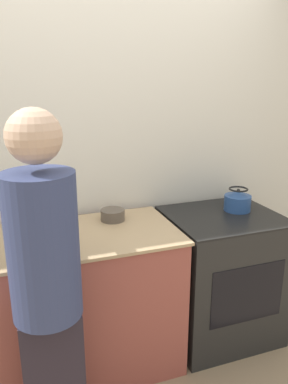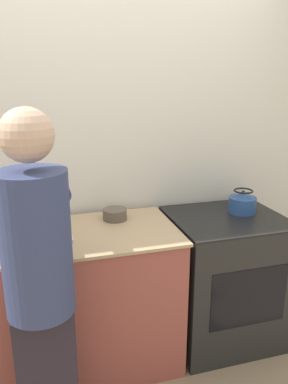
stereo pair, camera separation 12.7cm
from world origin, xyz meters
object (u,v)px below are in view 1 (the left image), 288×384
(cutting_board, at_px, (45,238))
(kettle, at_px, (238,201))
(oven, at_px, (220,275))
(knife, at_px, (44,236))
(person, at_px, (46,282))

(cutting_board, xyz_separation_m, kettle, (1.31, 0.07, 0.06))
(oven, xyz_separation_m, knife, (-1.18, -0.01, 0.47))
(oven, height_order, cutting_board, cutting_board)
(oven, relative_size, kettle, 4.91)
(knife, bearing_deg, person, -99.42)
(knife, height_order, kettle, kettle)
(oven, bearing_deg, person, -156.50)
(oven, distance_m, cutting_board, 1.26)
(knife, bearing_deg, oven, -4.92)
(person, distance_m, kettle, 1.47)
(oven, distance_m, person, 1.41)
(cutting_board, bearing_deg, knife, 123.18)
(oven, xyz_separation_m, cutting_board, (-1.17, -0.01, 0.46))
(knife, bearing_deg, cutting_board, -62.03)
(knife, xyz_separation_m, kettle, (1.31, 0.06, 0.04))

